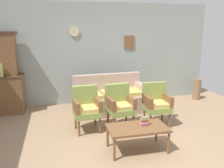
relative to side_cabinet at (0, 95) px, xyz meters
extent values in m
plane|color=#997A5B|center=(2.47, -2.25, -0.47)|extent=(7.68, 7.68, 0.00)
cube|color=#939E99|center=(2.47, 0.38, 0.88)|extent=(6.40, 0.06, 2.70)
cube|color=brown|center=(3.37, 0.33, 1.18)|extent=(0.28, 0.02, 0.36)
cylinder|color=beige|center=(1.87, 0.33, 1.48)|extent=(0.26, 0.03, 0.26)
cube|color=brown|center=(0.00, 0.00, -0.02)|extent=(1.10, 0.52, 0.90)
cylinder|color=#B2C05B|center=(0.12, -0.19, 0.62)|extent=(0.11, 0.11, 0.31)
cube|color=tan|center=(2.64, -0.54, -0.26)|extent=(1.81, 0.93, 0.42)
cube|color=tan|center=(2.62, -0.22, 0.19)|extent=(1.76, 0.29, 0.48)
cube|color=tan|center=(3.44, -0.48, 0.07)|extent=(0.22, 0.81, 0.24)
cube|color=tan|center=(1.85, -0.60, 0.07)|extent=(0.22, 0.81, 0.24)
cube|color=tan|center=(3.15, -0.54, 0.00)|extent=(0.50, 0.59, 0.10)
cube|color=tan|center=(2.65, -0.58, 0.00)|extent=(0.50, 0.59, 0.10)
cube|color=tan|center=(2.14, -0.61, 0.00)|extent=(0.50, 0.59, 0.10)
cube|color=#849947|center=(1.92, -1.54, -0.09)|extent=(0.56, 0.52, 0.12)
cube|color=tan|center=(1.92, -1.56, 0.00)|extent=(0.47, 0.44, 0.10)
cube|color=#849947|center=(1.90, -1.34, 0.20)|extent=(0.53, 0.14, 0.46)
cube|color=brown|center=(2.14, -1.52, 0.08)|extent=(0.12, 0.48, 0.22)
cube|color=brown|center=(1.70, -1.56, 0.08)|extent=(0.12, 0.48, 0.22)
cylinder|color=brown|center=(2.14, -1.71, -0.31)|extent=(0.04, 0.04, 0.32)
cylinder|color=brown|center=(1.72, -1.74, -0.31)|extent=(0.04, 0.04, 0.32)
cylinder|color=brown|center=(2.11, -1.33, -0.31)|extent=(0.04, 0.04, 0.32)
cylinder|color=brown|center=(1.69, -1.37, -0.31)|extent=(0.04, 0.04, 0.32)
cube|color=#849947|center=(2.60, -1.54, -0.09)|extent=(0.56, 0.53, 0.12)
cube|color=tan|center=(2.61, -1.56, 0.00)|extent=(0.48, 0.45, 0.10)
cube|color=#849947|center=(2.58, -1.34, 0.20)|extent=(0.53, 0.15, 0.46)
cube|color=brown|center=(2.82, -1.52, 0.08)|extent=(0.13, 0.49, 0.22)
cube|color=brown|center=(2.39, -1.56, 0.08)|extent=(0.13, 0.49, 0.22)
cylinder|color=brown|center=(2.83, -1.71, -0.31)|extent=(0.04, 0.04, 0.32)
cylinder|color=brown|center=(2.41, -1.75, -0.31)|extent=(0.04, 0.04, 0.32)
cylinder|color=brown|center=(2.79, -1.33, -0.31)|extent=(0.04, 0.04, 0.32)
cylinder|color=brown|center=(2.38, -1.37, -0.31)|extent=(0.04, 0.04, 0.32)
cube|color=#849947|center=(3.39, -1.59, -0.09)|extent=(0.54, 0.50, 0.12)
cube|color=tan|center=(3.39, -1.61, 0.00)|extent=(0.46, 0.43, 0.10)
cube|color=#849947|center=(3.40, -1.39, 0.20)|extent=(0.52, 0.12, 0.46)
cube|color=brown|center=(3.61, -1.60, 0.08)|extent=(0.10, 0.48, 0.22)
cube|color=brown|center=(3.18, -1.58, 0.08)|extent=(0.10, 0.48, 0.22)
cylinder|color=brown|center=(3.60, -1.79, -0.31)|extent=(0.04, 0.04, 0.32)
cylinder|color=brown|center=(3.18, -1.77, -0.31)|extent=(0.04, 0.04, 0.32)
cylinder|color=brown|center=(3.61, -1.41, -0.31)|extent=(0.04, 0.04, 0.32)
cylinder|color=brown|center=(3.19, -1.39, -0.31)|extent=(0.04, 0.04, 0.32)
cube|color=brown|center=(2.63, -2.50, -0.07)|extent=(1.00, 0.56, 0.04)
cylinder|color=brown|center=(2.17, -2.26, -0.28)|extent=(0.04, 0.04, 0.38)
cylinder|color=brown|center=(3.09, -2.26, -0.28)|extent=(0.04, 0.04, 0.38)
cylinder|color=brown|center=(2.17, -2.74, -0.28)|extent=(0.04, 0.04, 0.38)
cylinder|color=brown|center=(3.09, -2.74, -0.28)|extent=(0.04, 0.04, 0.38)
cube|color=#D56296|center=(2.76, -2.44, -0.04)|extent=(0.11, 0.08, 0.02)
cube|color=pink|center=(2.77, -2.44, -0.01)|extent=(0.13, 0.10, 0.03)
cube|color=#976469|center=(2.76, -2.43, 0.01)|extent=(0.10, 0.11, 0.02)
cube|color=#A16C59|center=(2.77, -2.44, 0.04)|extent=(0.13, 0.07, 0.03)
cube|color=olive|center=(2.78, -2.45, 0.06)|extent=(0.13, 0.07, 0.02)
cube|color=#87745D|center=(2.77, -2.45, 0.08)|extent=(0.12, 0.07, 0.03)
cylinder|color=#886546|center=(5.32, -0.10, -0.17)|extent=(0.22, 0.22, 0.60)
camera|label=1|loc=(1.35, -5.97, 1.56)|focal=37.80mm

